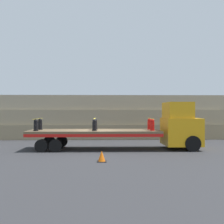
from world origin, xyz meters
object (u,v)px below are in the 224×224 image
object	(u,v)px
fire_hydrant_black_far_1	(95,124)
fire_hydrant_red_far_2	(149,124)
truck_cab	(181,126)
fire_hydrant_black_far_0	(40,124)
fire_hydrant_black_near_1	(94,125)
traffic_cone	(102,156)
fire_hydrant_black_near_0	(36,125)
fire_hydrant_red_near_2	(152,125)
flatbed_trailer	(87,134)

from	to	relation	value
fire_hydrant_black_far_1	fire_hydrant_red_far_2	xyz separation A→B (m)	(3.89, 0.00, 0.00)
truck_cab	fire_hydrant_black_far_0	bearing A→B (deg)	176.85
fire_hydrant_black_near_1	fire_hydrant_black_far_1	distance (m)	1.09
fire_hydrant_black_far_1	traffic_cone	bearing A→B (deg)	-83.52
fire_hydrant_black_near_0	fire_hydrant_red_near_2	xyz separation A→B (m)	(7.78, 0.00, 0.00)
truck_cab	fire_hydrant_black_near_1	world-z (taller)	truck_cab
traffic_cone	fire_hydrant_black_near_1	bearing A→B (deg)	98.37
fire_hydrant_black_near_0	fire_hydrant_red_near_2	size ratio (longest dim) A/B	1.00
fire_hydrant_black_near_0	fire_hydrant_black_far_0	world-z (taller)	same
traffic_cone	fire_hydrant_red_near_2	bearing A→B (deg)	47.83
fire_hydrant_black_far_0	fire_hydrant_black_far_1	distance (m)	3.89
fire_hydrant_black_far_1	fire_hydrant_black_far_0	bearing A→B (deg)	180.00
truck_cab	fire_hydrant_red_far_2	bearing A→B (deg)	165.69
fire_hydrant_black_near_0	fire_hydrant_black_near_1	xyz separation A→B (m)	(3.89, 0.00, 0.00)
fire_hydrant_black_near_1	truck_cab	bearing A→B (deg)	5.17
truck_cab	fire_hydrant_black_near_1	bearing A→B (deg)	-174.83
truck_cab	fire_hydrant_red_far_2	size ratio (longest dim) A/B	4.11
truck_cab	flatbed_trailer	xyz separation A→B (m)	(-6.55, 0.00, -0.50)
fire_hydrant_red_far_2	flatbed_trailer	bearing A→B (deg)	-172.95
fire_hydrant_black_far_0	fire_hydrant_black_far_1	xyz separation A→B (m)	(3.89, 0.00, 0.00)
fire_hydrant_black_far_1	fire_hydrant_red_far_2	bearing A→B (deg)	0.00
fire_hydrant_red_near_2	fire_hydrant_red_far_2	world-z (taller)	same
traffic_cone	truck_cab	bearing A→B (deg)	37.70
flatbed_trailer	fire_hydrant_red_far_2	distance (m)	4.49
flatbed_trailer	fire_hydrant_black_near_0	bearing A→B (deg)	-170.80
fire_hydrant_black_far_1	traffic_cone	distance (m)	5.02
truck_cab	fire_hydrant_red_far_2	xyz separation A→B (m)	(-2.14, 0.55, 0.12)
truck_cab	fire_hydrant_red_near_2	world-z (taller)	truck_cab
truck_cab	fire_hydrant_black_far_1	bearing A→B (deg)	174.83
fire_hydrant_black_far_1	fire_hydrant_black_near_1	bearing A→B (deg)	-90.00
truck_cab	fire_hydrant_black_near_0	size ratio (longest dim) A/B	4.11
truck_cab	fire_hydrant_red_near_2	distance (m)	2.21
flatbed_trailer	fire_hydrant_red_near_2	distance (m)	4.49
fire_hydrant_black_near_0	fire_hydrant_black_far_0	distance (m)	1.09
truck_cab	traffic_cone	bearing A→B (deg)	-142.30
fire_hydrant_black_near_0	fire_hydrant_red_far_2	xyz separation A→B (m)	(7.78, 1.09, 0.00)
fire_hydrant_black_far_1	fire_hydrant_red_near_2	size ratio (longest dim) A/B	1.00
flatbed_trailer	fire_hydrant_black_near_0	world-z (taller)	fire_hydrant_black_near_0
flatbed_trailer	traffic_cone	xyz separation A→B (m)	(1.06, -4.24, -0.80)
fire_hydrant_red_near_2	traffic_cone	bearing A→B (deg)	-132.17
flatbed_trailer	fire_hydrant_black_near_1	world-z (taller)	fire_hydrant_black_near_1
fire_hydrant_black_far_0	fire_hydrant_black_near_1	distance (m)	4.04
flatbed_trailer	traffic_cone	distance (m)	4.44
truck_cab	traffic_cone	xyz separation A→B (m)	(-5.48, -4.24, -1.30)
fire_hydrant_black_near_1	fire_hydrant_red_far_2	world-z (taller)	same
fire_hydrant_black_far_1	fire_hydrant_red_far_2	size ratio (longest dim) A/B	1.00
fire_hydrant_black_near_0	fire_hydrant_black_far_0	bearing A→B (deg)	90.00
fire_hydrant_red_far_2	traffic_cone	world-z (taller)	fire_hydrant_red_far_2
fire_hydrant_black_near_1	fire_hydrant_red_near_2	world-z (taller)	same
fire_hydrant_black_near_0	truck_cab	bearing A→B (deg)	3.15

